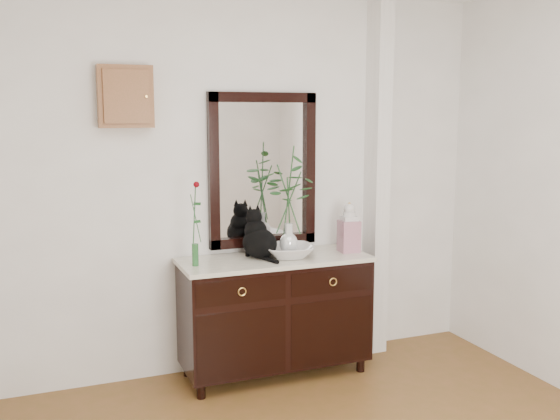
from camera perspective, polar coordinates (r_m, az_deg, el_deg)
name	(u,v)px	position (r m, az deg, el deg)	size (l,w,h in m)	color
wall_back	(249,183)	(4.46, -2.84, 2.47)	(3.60, 0.04, 2.70)	white
pilaster	(377,179)	(4.80, 8.86, 2.83)	(0.12, 0.20, 2.70)	white
sideboard	(275,310)	(4.45, -0.48, -9.09)	(1.33, 0.52, 0.82)	black
wall_mirror	(263,170)	(4.47, -1.58, 3.65)	(0.80, 0.06, 1.10)	black
key_cabinet	(125,97)	(4.20, -13.95, 10.03)	(0.35, 0.10, 0.40)	brown
cat	(260,233)	(4.31, -1.87, -2.16)	(0.24, 0.30, 0.34)	black
lotus_bowl	(289,251)	(4.35, 0.80, -3.80)	(0.35, 0.35, 0.09)	silver
vase_branches	(289,200)	(4.28, 0.81, 0.93)	(0.37, 0.37, 0.77)	silver
bud_vase_rose	(195,223)	(4.10, -7.82, -1.21)	(0.07, 0.07, 0.57)	#2A6530
ginger_jar	(349,227)	(4.53, 6.33, -1.54)	(0.14, 0.14, 0.37)	silver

